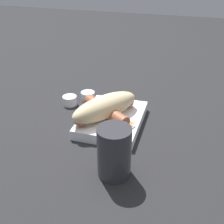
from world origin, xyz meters
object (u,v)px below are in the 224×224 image
sausage (106,111)px  condiment_cup_near (88,97)px  food_tray (112,120)px  condiment_cup_far (70,101)px  bread_roll (105,107)px  drink_glass (114,152)px

sausage → condiment_cup_near: sausage is taller
food_tray → sausage: bearing=115.5°
condiment_cup_far → food_tray: bearing=-114.1°
bread_roll → condiment_cup_near: size_ratio=4.65×
bread_roll → condiment_cup_near: 0.16m
sausage → condiment_cup_far: size_ratio=3.78×
food_tray → sausage: 0.03m
food_tray → condiment_cup_far: bearing=65.9°
bread_roll → drink_glass: drink_glass is taller
bread_roll → sausage: (0.01, 0.00, -0.01)m
food_tray → condiment_cup_far: same height
food_tray → bread_roll: 0.05m
condiment_cup_far → drink_glass: drink_glass is taller
condiment_cup_near → condiment_cup_far: 0.06m
bread_roll → drink_glass: 0.19m
sausage → condiment_cup_far: bearing=61.2°
sausage → bread_roll: bearing=-171.4°
food_tray → sausage: sausage is taller
condiment_cup_far → drink_glass: (-0.25, -0.21, 0.04)m
bread_roll → condiment_cup_far: 0.17m
food_tray → condiment_cup_near: same height
food_tray → bread_roll: size_ratio=1.02×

